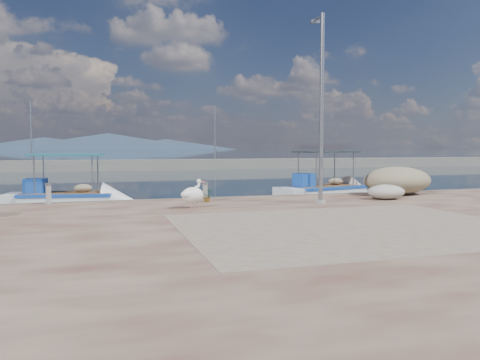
% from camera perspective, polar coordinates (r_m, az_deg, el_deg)
% --- Properties ---
extents(ground, '(1400.00, 1400.00, 0.00)m').
position_cam_1_polar(ground, '(15.14, 4.25, -5.88)').
color(ground, '#162635').
rests_on(ground, ground).
extents(quay, '(44.00, 22.00, 0.50)m').
position_cam_1_polar(quay, '(9.86, 17.23, -9.93)').
color(quay, '#4E2922').
rests_on(quay, ground).
extents(quay_patch, '(9.00, 7.00, 0.01)m').
position_cam_1_polar(quay_patch, '(12.82, 13.38, -5.49)').
color(quay_patch, gray).
rests_on(quay_patch, quay).
extents(breakwater, '(120.00, 2.20, 7.50)m').
position_cam_1_polar(breakwater, '(54.20, -11.32, 1.82)').
color(breakwater, gray).
rests_on(breakwater, ground).
extents(mountains, '(370.00, 280.00, 22.00)m').
position_cam_1_polar(mountains, '(664.00, -16.28, 4.44)').
color(mountains, '#28384C').
rests_on(mountains, ground).
extents(boat_left, '(5.81, 2.76, 2.68)m').
position_cam_1_polar(boat_left, '(22.66, -20.37, -2.29)').
color(boat_left, white).
rests_on(boat_left, ground).
extents(boat_right, '(6.11, 3.28, 2.80)m').
position_cam_1_polar(boat_right, '(25.24, 10.30, -1.46)').
color(boat_right, white).
rests_on(boat_right, ground).
extents(pelican, '(1.04, 0.74, 1.00)m').
position_cam_1_polar(pelican, '(16.23, -5.76, -1.76)').
color(pelican, tan).
rests_on(pelican, quay).
extents(lamp_post, '(0.44, 0.96, 7.00)m').
position_cam_1_polar(lamp_post, '(17.79, 9.87, 7.82)').
color(lamp_post, gray).
rests_on(lamp_post, quay).
extents(bollard_near, '(0.25, 0.25, 0.76)m').
position_cam_1_polar(bollard_near, '(17.98, -4.27, -1.38)').
color(bollard_near, gray).
rests_on(bollard_near, quay).
extents(bollard_far, '(0.26, 0.26, 0.79)m').
position_cam_1_polar(bollard_far, '(18.61, -22.31, -1.44)').
color(bollard_far, gray).
rests_on(bollard_far, quay).
extents(potted_plant, '(0.54, 0.51, 0.47)m').
position_cam_1_polar(potted_plant, '(17.94, -4.01, -1.95)').
color(potted_plant, '#33722D').
rests_on(potted_plant, quay).
extents(net_pile_d, '(1.58, 1.18, 0.59)m').
position_cam_1_polar(net_pile_d, '(19.80, 17.38, -1.39)').
color(net_pile_d, '#BBB7AD').
rests_on(net_pile_d, quay).
extents(net_pile_c, '(3.15, 2.25, 1.24)m').
position_cam_1_polar(net_pile_c, '(21.91, 18.59, -0.07)').
color(net_pile_c, tan).
rests_on(net_pile_c, quay).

